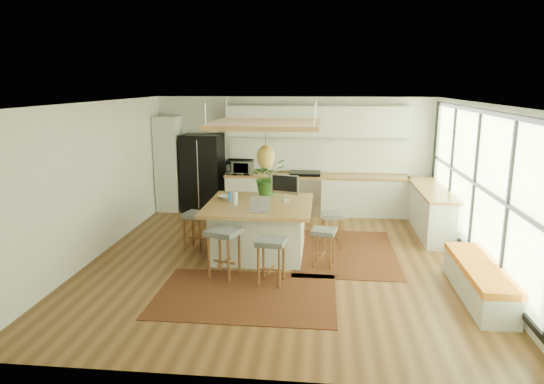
# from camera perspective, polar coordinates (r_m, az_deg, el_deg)

# --- Properties ---
(floor) EXTENTS (7.00, 7.00, 0.00)m
(floor) POSITION_cam_1_polar(r_m,az_deg,el_deg) (8.56, 0.99, -7.97)
(floor) COLOR #513017
(floor) RESTS_ON ground
(ceiling) EXTENTS (7.00, 7.00, 0.00)m
(ceiling) POSITION_cam_1_polar(r_m,az_deg,el_deg) (8.01, 1.07, 10.41)
(ceiling) COLOR white
(ceiling) RESTS_ON ground
(wall_back) EXTENTS (6.50, 0.00, 6.50)m
(wall_back) POSITION_cam_1_polar(r_m,az_deg,el_deg) (11.62, 2.53, 4.41)
(wall_back) COLOR silver
(wall_back) RESTS_ON ground
(wall_front) EXTENTS (6.50, 0.00, 6.50)m
(wall_front) POSITION_cam_1_polar(r_m,az_deg,el_deg) (4.83, -2.60, -7.53)
(wall_front) COLOR silver
(wall_front) RESTS_ON ground
(wall_left) EXTENTS (0.00, 7.00, 7.00)m
(wall_left) POSITION_cam_1_polar(r_m,az_deg,el_deg) (9.05, -19.94, 1.29)
(wall_left) COLOR silver
(wall_left) RESTS_ON ground
(wall_right) EXTENTS (0.00, 7.00, 7.00)m
(wall_right) POSITION_cam_1_polar(r_m,az_deg,el_deg) (8.54, 23.30, 0.38)
(wall_right) COLOR silver
(wall_right) RESTS_ON ground
(window_wall) EXTENTS (0.10, 6.20, 2.60)m
(window_wall) POSITION_cam_1_polar(r_m,az_deg,el_deg) (8.53, 23.14, 0.71)
(window_wall) COLOR black
(window_wall) RESTS_ON wall_right
(pantry) EXTENTS (0.55, 0.60, 2.25)m
(pantry) POSITION_cam_1_polar(r_m,az_deg,el_deg) (11.89, -11.95, 3.24)
(pantry) COLOR silver
(pantry) RESTS_ON floor
(back_counter_base) EXTENTS (4.20, 0.60, 0.88)m
(back_counter_base) POSITION_cam_1_polar(r_m,az_deg,el_deg) (11.45, 5.13, -0.38)
(back_counter_base) COLOR silver
(back_counter_base) RESTS_ON floor
(back_counter_top) EXTENTS (4.24, 0.64, 0.05)m
(back_counter_top) POSITION_cam_1_polar(r_m,az_deg,el_deg) (11.36, 5.18, 1.88)
(back_counter_top) COLOR olive
(back_counter_top) RESTS_ON back_counter_base
(backsplash) EXTENTS (4.20, 0.02, 0.80)m
(backsplash) POSITION_cam_1_polar(r_m,az_deg,el_deg) (11.58, 5.25, 4.34)
(backsplash) COLOR white
(backsplash) RESTS_ON wall_back
(upper_cabinets) EXTENTS (4.20, 0.34, 0.70)m
(upper_cabinets) POSITION_cam_1_polar(r_m,az_deg,el_deg) (11.33, 5.32, 8.23)
(upper_cabinets) COLOR silver
(upper_cabinets) RESTS_ON wall_back
(range) EXTENTS (0.76, 0.62, 1.00)m
(range) POSITION_cam_1_polar(r_m,az_deg,el_deg) (11.44, 3.89, -0.06)
(range) COLOR #A5A5AA
(range) RESTS_ON floor
(right_counter_base) EXTENTS (0.60, 2.50, 0.88)m
(right_counter_base) POSITION_cam_1_polar(r_m,az_deg,el_deg) (10.55, 18.07, -2.11)
(right_counter_base) COLOR silver
(right_counter_base) RESTS_ON floor
(right_counter_top) EXTENTS (0.64, 2.54, 0.05)m
(right_counter_top) POSITION_cam_1_polar(r_m,az_deg,el_deg) (10.44, 18.24, 0.33)
(right_counter_top) COLOR olive
(right_counter_top) RESTS_ON right_counter_base
(window_bench) EXTENTS (0.52, 2.00, 0.50)m
(window_bench) POSITION_cam_1_polar(r_m,az_deg,el_deg) (7.66, 23.03, -9.55)
(window_bench) COLOR silver
(window_bench) RESTS_ON floor
(ceiling_panel) EXTENTS (1.86, 1.86, 0.80)m
(ceiling_panel) POSITION_cam_1_polar(r_m,az_deg,el_deg) (8.49, -0.75, 6.13)
(ceiling_panel) COLOR olive
(ceiling_panel) RESTS_ON ceiling
(rug_near) EXTENTS (2.60, 1.80, 0.01)m
(rug_near) POSITION_cam_1_polar(r_m,az_deg,el_deg) (7.23, -3.10, -11.96)
(rug_near) COLOR black
(rug_near) RESTS_ON floor
(rug_right) EXTENTS (1.80, 2.60, 0.01)m
(rug_right) POSITION_cam_1_polar(r_m,az_deg,el_deg) (9.03, 8.51, -6.95)
(rug_right) COLOR black
(rug_right) RESTS_ON floor
(fridge) EXTENTS (0.96, 0.77, 1.84)m
(fridge) POSITION_cam_1_polar(r_m,az_deg,el_deg) (11.70, -8.09, 2.24)
(fridge) COLOR black
(fridge) RESTS_ON floor
(island) EXTENTS (1.85, 1.85, 0.93)m
(island) POSITION_cam_1_polar(r_m,az_deg,el_deg) (8.74, -1.48, -4.30)
(island) COLOR olive
(island) RESTS_ON floor
(stool_near_left) EXTENTS (0.58, 0.58, 0.78)m
(stool_near_left) POSITION_cam_1_polar(r_m,az_deg,el_deg) (7.79, -5.62, -7.38)
(stool_near_left) COLOR #4E5357
(stool_near_left) RESTS_ON floor
(stool_near_right) EXTENTS (0.47, 0.47, 0.71)m
(stool_near_right) POSITION_cam_1_polar(r_m,az_deg,el_deg) (7.49, -0.10, -8.13)
(stool_near_right) COLOR #4E5357
(stool_near_right) RESTS_ON floor
(stool_right_front) EXTENTS (0.44, 0.44, 0.64)m
(stool_right_front) POSITION_cam_1_polar(r_m,az_deg,el_deg) (8.24, 6.05, -6.25)
(stool_right_front) COLOR #4E5357
(stool_right_front) RESTS_ON floor
(stool_right_back) EXTENTS (0.43, 0.43, 0.67)m
(stool_right_back) POSITION_cam_1_polar(r_m,az_deg,el_deg) (9.16, 7.07, -4.33)
(stool_right_back) COLOR #4E5357
(stool_right_back) RESTS_ON floor
(stool_left_side) EXTENTS (0.50, 0.50, 0.70)m
(stool_left_side) POSITION_cam_1_polar(r_m,az_deg,el_deg) (9.07, -8.85, -4.54)
(stool_left_side) COLOR #4E5357
(stool_left_side) RESTS_ON floor
(laptop) EXTENTS (0.39, 0.41, 0.26)m
(laptop) POSITION_cam_1_polar(r_m,az_deg,el_deg) (8.05, -1.61, -1.48)
(laptop) COLOR #A5A5AA
(laptop) RESTS_ON island
(monitor) EXTENTS (0.56, 0.33, 0.49)m
(monitor) POSITION_cam_1_polar(r_m,az_deg,el_deg) (8.77, 1.51, 0.64)
(monitor) COLOR #A5A5AA
(monitor) RESTS_ON island
(microwave) EXTENTS (0.61, 0.35, 0.41)m
(microwave) POSITION_cam_1_polar(r_m,az_deg,el_deg) (11.43, -3.79, 3.13)
(microwave) COLOR #A5A5AA
(microwave) RESTS_ON back_counter_top
(island_plant) EXTENTS (0.88, 0.91, 0.56)m
(island_plant) POSITION_cam_1_polar(r_m,az_deg,el_deg) (9.19, -0.47, 1.32)
(island_plant) COLOR #1E4C19
(island_plant) RESTS_ON island
(island_bowl) EXTENTS (0.29, 0.29, 0.06)m
(island_bowl) POSITION_cam_1_polar(r_m,az_deg,el_deg) (9.00, -5.51, -0.60)
(island_bowl) COLOR white
(island_bowl) RESTS_ON island
(island_bottle_0) EXTENTS (0.07, 0.07, 0.19)m
(island_bottle_0) POSITION_cam_1_polar(r_m,az_deg,el_deg) (8.78, -4.98, -0.49)
(island_bottle_0) COLOR #307AC2
(island_bottle_0) RESTS_ON island
(island_bottle_1) EXTENTS (0.07, 0.07, 0.19)m
(island_bottle_1) POSITION_cam_1_polar(r_m,az_deg,el_deg) (8.51, -4.30, -0.89)
(island_bottle_1) COLOR silver
(island_bottle_1) RESTS_ON island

